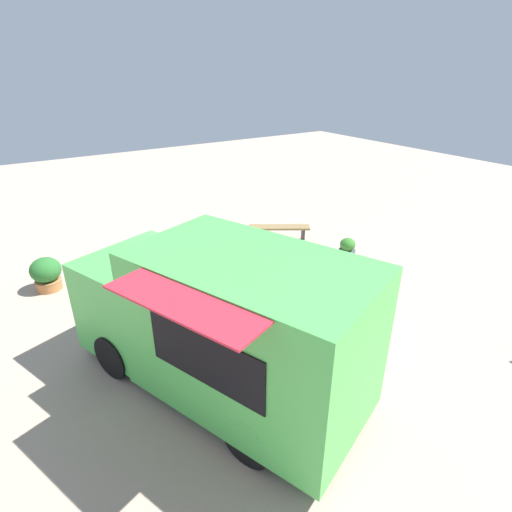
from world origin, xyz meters
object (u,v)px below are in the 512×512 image
object	(u,v)px
planter_flowering_far	(172,253)
food_truck	(221,326)
planter_flowering_side	(347,251)
planter_flowering_near	(46,273)
plaza_bench	(279,230)

from	to	relation	value
planter_flowering_far	food_truck	bearing A→B (deg)	77.20
food_truck	planter_flowering_side	xyz separation A→B (m)	(-5.21, -2.30, -0.86)
planter_flowering_near	planter_flowering_far	bearing A→B (deg)	169.02
planter_flowering_near	planter_flowering_side	xyz separation A→B (m)	(-7.16, 2.95, -0.07)
food_truck	plaza_bench	size ratio (longest dim) A/B	3.04
planter_flowering_near	planter_flowering_far	size ratio (longest dim) A/B	1.02
food_truck	plaza_bench	world-z (taller)	food_truck
planter_flowering_side	food_truck	bearing A→B (deg)	23.84
food_truck	plaza_bench	bearing A→B (deg)	-134.86
planter_flowering_far	plaza_bench	bearing A→B (deg)	178.44
planter_flowering_near	plaza_bench	xyz separation A→B (m)	(-6.50, 0.68, -0.06)
planter_flowering_side	plaza_bench	distance (m)	2.36
food_truck	planter_flowering_side	size ratio (longest dim) A/B	7.49
food_truck	planter_flowering_far	bearing A→B (deg)	-102.80
planter_flowering_near	plaza_bench	bearing A→B (deg)	174.03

